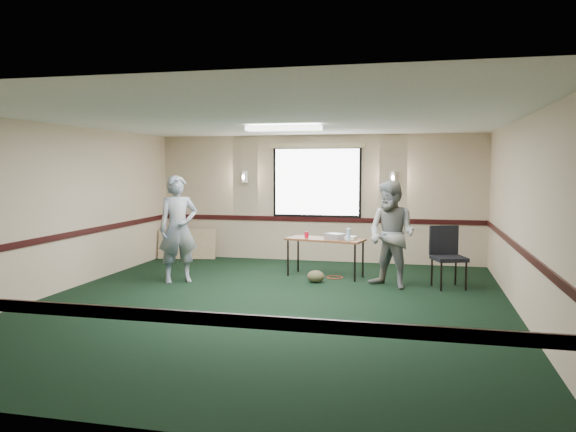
% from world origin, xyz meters
% --- Properties ---
extents(ground, '(8.00, 8.00, 0.00)m').
position_xyz_m(ground, '(0.00, 0.00, 0.00)').
color(ground, black).
rests_on(ground, ground).
extents(room_shell, '(8.00, 8.02, 8.00)m').
position_xyz_m(room_shell, '(0.00, 2.12, 1.58)').
color(room_shell, beige).
rests_on(room_shell, ground).
extents(folding_table, '(1.51, 0.86, 0.71)m').
position_xyz_m(folding_table, '(0.47, 2.31, 0.66)').
color(folding_table, brown).
rests_on(folding_table, ground).
extents(projector, '(0.40, 0.38, 0.10)m').
position_xyz_m(projector, '(0.66, 2.25, 0.76)').
color(projector, gray).
rests_on(projector, folding_table).
extents(game_console, '(0.26, 0.23, 0.06)m').
position_xyz_m(game_console, '(0.92, 2.30, 0.74)').
color(game_console, white).
rests_on(game_console, folding_table).
extents(red_cup, '(0.08, 0.08, 0.11)m').
position_xyz_m(red_cup, '(0.12, 2.30, 0.77)').
color(red_cup, red).
rests_on(red_cup, folding_table).
extents(water_bottle, '(0.07, 0.07, 0.22)m').
position_xyz_m(water_bottle, '(0.92, 2.09, 0.82)').
color(water_bottle, '#90CCEC').
rests_on(water_bottle, folding_table).
extents(duffel_bag, '(0.36, 0.31, 0.22)m').
position_xyz_m(duffel_bag, '(0.40, 1.73, 0.11)').
color(duffel_bag, brown).
rests_on(duffel_bag, ground).
extents(cable_coil, '(0.34, 0.34, 0.02)m').
position_xyz_m(cable_coil, '(0.66, 2.24, 0.01)').
color(cable_coil, '#B93117').
rests_on(cable_coil, ground).
extents(folded_table, '(1.28, 0.41, 0.65)m').
position_xyz_m(folded_table, '(-2.83, 3.60, 0.33)').
color(folded_table, '#99895F').
rests_on(folded_table, ground).
extents(conference_chair, '(0.64, 0.66, 1.03)m').
position_xyz_m(conference_chair, '(2.60, 1.91, 0.60)').
color(conference_chair, black).
rests_on(conference_chair, ground).
extents(person_left, '(0.82, 0.76, 1.87)m').
position_xyz_m(person_left, '(-1.96, 1.25, 0.94)').
color(person_left, '#3E598A').
rests_on(person_left, ground).
extents(person_right, '(1.10, 1.03, 1.79)m').
position_xyz_m(person_right, '(1.70, 1.64, 0.90)').
color(person_right, '#708EAE').
rests_on(person_right, ground).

